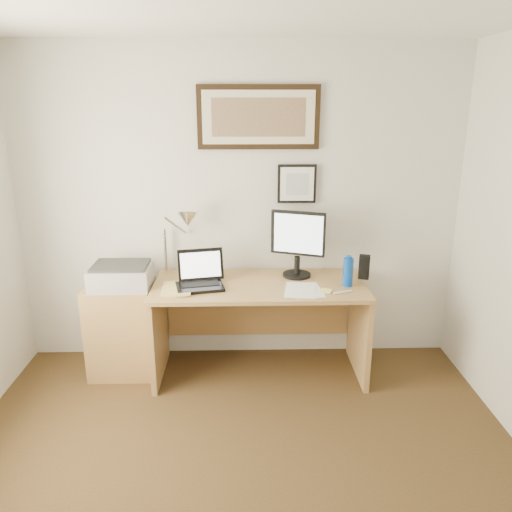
{
  "coord_description": "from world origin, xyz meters",
  "views": [
    {
      "loc": [
        0.03,
        -1.89,
        2.07
      ],
      "look_at": [
        0.12,
        1.43,
        1.03
      ],
      "focal_mm": 35.0,
      "sensor_mm": 36.0,
      "label": 1
    }
  ],
  "objects_px": {
    "side_cabinet": "(122,329)",
    "laptop": "(200,279)",
    "desk": "(259,308)",
    "lcd_monitor": "(298,241)",
    "water_bottle": "(348,272)",
    "printer": "(121,276)",
    "book": "(162,289)"
  },
  "relations": [
    {
      "from": "book",
      "to": "desk",
      "type": "height_order",
      "value": "book"
    },
    {
      "from": "lcd_monitor",
      "to": "printer",
      "type": "bearing_deg",
      "value": -174.02
    },
    {
      "from": "water_bottle",
      "to": "lcd_monitor",
      "type": "distance_m",
      "value": 0.45
    },
    {
      "from": "water_bottle",
      "to": "desk",
      "type": "bearing_deg",
      "value": 167.76
    },
    {
      "from": "side_cabinet",
      "to": "printer",
      "type": "height_order",
      "value": "printer"
    },
    {
      "from": "desk",
      "to": "printer",
      "type": "bearing_deg",
      "value": -176.47
    },
    {
      "from": "side_cabinet",
      "to": "laptop",
      "type": "bearing_deg",
      "value": -7.43
    },
    {
      "from": "book",
      "to": "printer",
      "type": "relative_size",
      "value": 0.66
    },
    {
      "from": "side_cabinet",
      "to": "laptop",
      "type": "relative_size",
      "value": 1.91
    },
    {
      "from": "side_cabinet",
      "to": "water_bottle",
      "type": "xyz_separation_m",
      "value": [
        1.72,
        -0.11,
        0.49
      ]
    },
    {
      "from": "book",
      "to": "lcd_monitor",
      "type": "relative_size",
      "value": 0.56
    },
    {
      "from": "side_cabinet",
      "to": "laptop",
      "type": "height_order",
      "value": "laptop"
    },
    {
      "from": "water_bottle",
      "to": "laptop",
      "type": "bearing_deg",
      "value": 178.72
    },
    {
      "from": "water_bottle",
      "to": "laptop",
      "type": "height_order",
      "value": "laptop"
    },
    {
      "from": "side_cabinet",
      "to": "book",
      "type": "bearing_deg",
      "value": -25.76
    },
    {
      "from": "water_bottle",
      "to": "printer",
      "type": "xyz_separation_m",
      "value": [
        -1.69,
        0.08,
        -0.04
      ]
    },
    {
      "from": "desk",
      "to": "printer",
      "type": "xyz_separation_m",
      "value": [
        -1.04,
        -0.06,
        0.3
      ]
    },
    {
      "from": "desk",
      "to": "side_cabinet",
      "type": "bearing_deg",
      "value": -178.11
    },
    {
      "from": "lcd_monitor",
      "to": "water_bottle",
      "type": "bearing_deg",
      "value": -31.52
    },
    {
      "from": "desk",
      "to": "lcd_monitor",
      "type": "xyz_separation_m",
      "value": [
        0.3,
        0.08,
        0.53
      ]
    },
    {
      "from": "water_bottle",
      "to": "book",
      "type": "xyz_separation_m",
      "value": [
        -1.37,
        -0.07,
        -0.1
      ]
    },
    {
      "from": "book",
      "to": "water_bottle",
      "type": "bearing_deg",
      "value": 2.76
    },
    {
      "from": "book",
      "to": "side_cabinet",
      "type": "bearing_deg",
      "value": 154.24
    },
    {
      "from": "laptop",
      "to": "lcd_monitor",
      "type": "distance_m",
      "value": 0.8
    },
    {
      "from": "side_cabinet",
      "to": "laptop",
      "type": "distance_m",
      "value": 0.77
    },
    {
      "from": "side_cabinet",
      "to": "lcd_monitor",
      "type": "bearing_deg",
      "value": 4.64
    },
    {
      "from": "book",
      "to": "laptop",
      "type": "bearing_deg",
      "value": 18.45
    },
    {
      "from": "desk",
      "to": "laptop",
      "type": "distance_m",
      "value": 0.54
    },
    {
      "from": "laptop",
      "to": "printer",
      "type": "relative_size",
      "value": 0.87
    },
    {
      "from": "water_bottle",
      "to": "printer",
      "type": "distance_m",
      "value": 1.69
    },
    {
      "from": "laptop",
      "to": "lcd_monitor",
      "type": "bearing_deg",
      "value": 14.58
    },
    {
      "from": "side_cabinet",
      "to": "water_bottle",
      "type": "distance_m",
      "value": 1.79
    }
  ]
}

